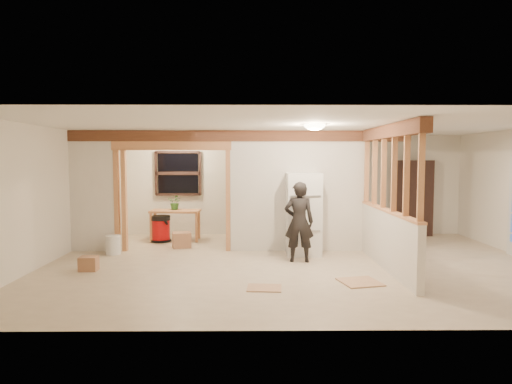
{
  "coord_description": "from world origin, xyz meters",
  "views": [
    {
      "loc": [
        -0.76,
        -8.22,
        1.93
      ],
      "look_at": [
        -0.68,
        0.4,
        1.29
      ],
      "focal_mm": 32.0,
      "sensor_mm": 36.0,
      "label": 1
    }
  ],
  "objects_px": {
    "work_table": "(176,225)",
    "bookshelf": "(413,198)",
    "shop_vac": "(161,229)",
    "woman": "(299,222)",
    "refrigerator": "(304,214)"
  },
  "relations": [
    {
      "from": "work_table",
      "to": "bookshelf",
      "type": "height_order",
      "value": "bookshelf"
    },
    {
      "from": "work_table",
      "to": "shop_vac",
      "type": "xyz_separation_m",
      "value": [
        -0.31,
        -0.18,
        -0.05
      ]
    },
    {
      "from": "woman",
      "to": "work_table",
      "type": "height_order",
      "value": "woman"
    },
    {
      "from": "shop_vac",
      "to": "work_table",
      "type": "bearing_deg",
      "value": 30.16
    },
    {
      "from": "refrigerator",
      "to": "bookshelf",
      "type": "height_order",
      "value": "bookshelf"
    },
    {
      "from": "work_table",
      "to": "bookshelf",
      "type": "xyz_separation_m",
      "value": [
        5.79,
        0.62,
        0.58
      ]
    },
    {
      "from": "work_table",
      "to": "bookshelf",
      "type": "bearing_deg",
      "value": 8.86
    },
    {
      "from": "woman",
      "to": "work_table",
      "type": "xyz_separation_m",
      "value": [
        -2.67,
        2.24,
        -0.39
      ]
    },
    {
      "from": "work_table",
      "to": "shop_vac",
      "type": "relative_size",
      "value": 1.86
    },
    {
      "from": "work_table",
      "to": "shop_vac",
      "type": "height_order",
      "value": "work_table"
    },
    {
      "from": "woman",
      "to": "bookshelf",
      "type": "height_order",
      "value": "bookshelf"
    },
    {
      "from": "refrigerator",
      "to": "woman",
      "type": "bearing_deg",
      "value": -103.5
    },
    {
      "from": "woman",
      "to": "shop_vac",
      "type": "height_order",
      "value": "woman"
    },
    {
      "from": "shop_vac",
      "to": "refrigerator",
      "type": "bearing_deg",
      "value": -24.23
    },
    {
      "from": "shop_vac",
      "to": "woman",
      "type": "bearing_deg",
      "value": -34.73
    }
  ]
}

